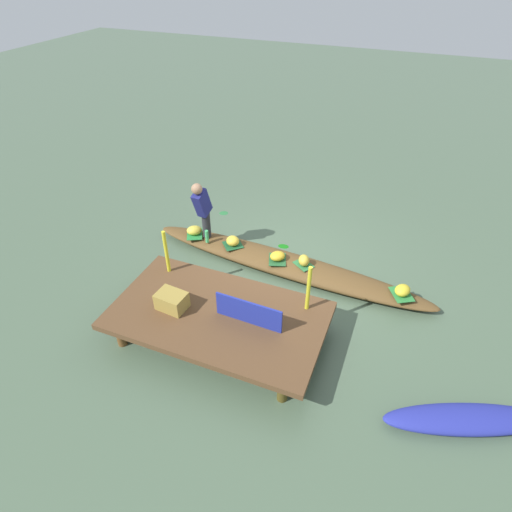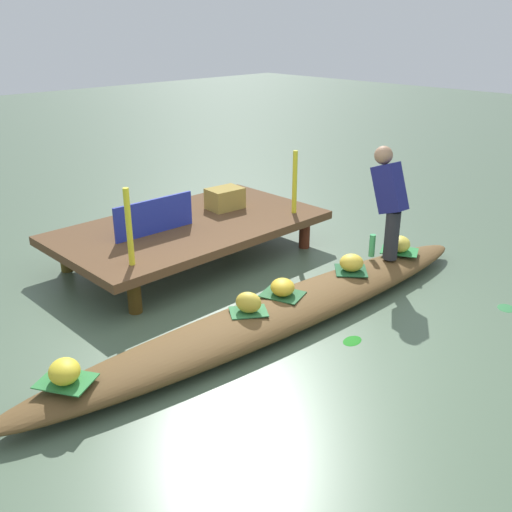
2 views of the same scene
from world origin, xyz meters
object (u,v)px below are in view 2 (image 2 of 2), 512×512
market_banner (154,216)px  produce_crate (225,198)px  vendor_person (389,197)px  banana_bunch_1 (400,244)px  water_bottle (372,246)px  vendor_boat (279,313)px  banana_bunch_4 (283,287)px  banana_bunch_0 (64,371)px  banana_bunch_3 (351,263)px  banana_bunch_2 (248,302)px

market_banner → produce_crate: size_ratio=2.32×
market_banner → vendor_person: bearing=-46.5°
banana_bunch_1 → vendor_person: vendor_person is taller
water_bottle → produce_crate: bearing=102.7°
vendor_boat → banana_bunch_4: size_ratio=19.68×
banana_bunch_0 → banana_bunch_1: size_ratio=0.96×
banana_bunch_3 → market_banner: market_banner is taller
banana_bunch_1 → banana_bunch_3: (-0.85, 0.05, 0.00)m
banana_bunch_1 → banana_bunch_4: size_ratio=1.06×
banana_bunch_3 → produce_crate: size_ratio=0.57×
banana_bunch_4 → vendor_person: size_ratio=0.23×
banana_bunch_1 → produce_crate: 2.29m
vendor_person → produce_crate: (-0.55, 2.09, -0.35)m
banana_bunch_2 → banana_bunch_3: banana_bunch_2 is taller
banana_bunch_1 → banana_bunch_3: bearing=176.7°
vendor_boat → banana_bunch_2: banana_bunch_2 is taller
banana_bunch_0 → vendor_boat: bearing=-5.5°
banana_bunch_0 → produce_crate: bearing=30.0°
banana_bunch_2 → banana_bunch_3: (1.43, -0.08, -0.00)m
banana_bunch_4 → banana_bunch_2: bearing=-176.2°
banana_bunch_1 → vendor_person: size_ratio=0.24×
banana_bunch_0 → water_bottle: (3.65, -0.14, 0.04)m
banana_bunch_0 → banana_bunch_4: banana_bunch_0 is taller
market_banner → banana_bunch_0: bearing=-137.9°
water_bottle → banana_bunch_1: bearing=-21.8°
vendor_boat → produce_crate: produce_crate is taller
vendor_boat → banana_bunch_1: size_ratio=18.55×
banana_bunch_3 → vendor_person: bearing=-0.9°
banana_bunch_1 → water_bottle: water_bottle is taller
banana_bunch_0 → banana_bunch_2: banana_bunch_2 is taller
banana_bunch_1 → produce_crate: (-0.80, 2.13, 0.25)m
produce_crate → market_banner: bearing=-173.2°
vendor_person → banana_bunch_2: bearing=177.4°
banana_bunch_0 → produce_crate: 3.70m
banana_bunch_0 → produce_crate: produce_crate is taller
vendor_boat → produce_crate: bearing=65.7°
banana_bunch_2 → banana_bunch_3: bearing=-3.3°
vendor_boat → market_banner: 1.98m
vendor_person → banana_bunch_3: bearing=179.1°
banana_bunch_2 → produce_crate: 2.50m
water_bottle → market_banner: 2.49m
banana_bunch_1 → banana_bunch_0: bearing=176.0°
vendor_boat → vendor_person: vendor_person is taller
banana_bunch_0 → vendor_person: (3.75, -0.24, 0.61)m
vendor_person → market_banner: 2.63m
produce_crate → vendor_boat: bearing=-118.5°
vendor_boat → vendor_person: size_ratio=4.43×
banana_bunch_3 → market_banner: size_ratio=0.25×
banana_bunch_3 → banana_bunch_4: 0.95m
banana_bunch_3 → banana_bunch_4: banana_bunch_3 is taller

